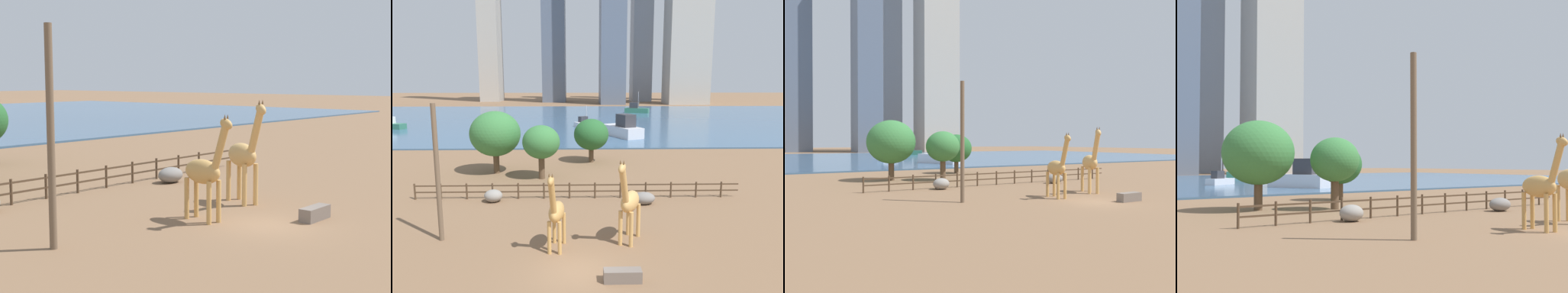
% 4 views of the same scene
% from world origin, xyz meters
% --- Properties ---
extents(ground_plane, '(400.00, 400.00, 0.00)m').
position_xyz_m(ground_plane, '(0.00, 80.00, 0.00)').
color(ground_plane, brown).
extents(harbor_water, '(180.00, 86.00, 0.20)m').
position_xyz_m(harbor_water, '(0.00, 77.00, 0.10)').
color(harbor_water, '#3D6084').
rests_on(harbor_water, ground).
extents(giraffe_tall, '(1.08, 2.90, 4.74)m').
position_xyz_m(giraffe_tall, '(-1.20, 2.56, 2.20)').
color(giraffe_tall, tan).
rests_on(giraffe_tall, ground).
extents(giraffe_companion, '(1.90, 3.25, 5.23)m').
position_xyz_m(giraffe_companion, '(2.99, 3.51, 2.44)').
color(giraffe_companion, tan).
rests_on(giraffe_companion, ground).
extents(utility_pole, '(0.28, 0.28, 8.15)m').
position_xyz_m(utility_pole, '(-8.12, 4.03, 4.07)').
color(utility_pole, brown).
rests_on(utility_pole, ground).
extents(boulder_near_fence, '(1.71, 1.24, 0.93)m').
position_xyz_m(boulder_near_fence, '(5.08, 10.42, 0.47)').
color(boulder_near_fence, gray).
rests_on(boulder_near_fence, ground).
extents(boulder_by_pole, '(1.42, 1.29, 0.96)m').
position_xyz_m(boulder_by_pole, '(-6.63, 11.28, 0.48)').
color(boulder_by_pole, gray).
rests_on(boulder_by_pole, ground).
extents(feeding_trough, '(1.80, 0.60, 0.60)m').
position_xyz_m(feeding_trough, '(2.11, -0.99, 0.30)').
color(feeding_trough, '#72665B').
rests_on(feeding_trough, ground).
extents(enclosure_fence, '(26.12, 0.14, 1.30)m').
position_xyz_m(enclosure_fence, '(-0.30, 12.00, 0.76)').
color(enclosure_fence, '#4C3826').
rests_on(enclosure_fence, ground).
extents(tree_left_large, '(5.09, 5.09, 6.37)m').
position_xyz_m(tree_left_large, '(-8.35, 20.77, 4.06)').
color(tree_left_large, brown).
rests_on(tree_left_large, ground).
extents(tree_center_broad, '(4.01, 4.01, 5.06)m').
position_xyz_m(tree_center_broad, '(1.57, 25.85, 3.23)').
color(tree_center_broad, brown).
rests_on(tree_center_broad, ground).
extents(tree_right_tall, '(3.58, 3.58, 5.21)m').
position_xyz_m(tree_right_tall, '(-3.49, 18.36, 3.56)').
color(tree_right_tall, brown).
rests_on(tree_right_tall, ground).
extents(boat_sailboat, '(6.37, 9.04, 3.76)m').
position_xyz_m(boat_sailboat, '(7.52, 45.01, 1.47)').
color(boat_sailboat, silver).
rests_on(boat_sailboat, harbor_water).
extents(boat_tug, '(7.18, 4.70, 6.08)m').
position_xyz_m(boat_tug, '(16.87, 91.73, 1.21)').
color(boat_tug, '#337259').
rests_on(boat_tug, harbor_water).
extents(boat_barge, '(4.79, 4.01, 4.19)m').
position_xyz_m(boat_barge, '(1.46, 59.27, 0.90)').
color(boat_barge, silver).
rests_on(boat_barge, harbor_water).
extents(skyline_tower_needle, '(8.50, 11.79, 107.71)m').
position_xyz_m(skyline_tower_needle, '(28.59, 157.65, 53.86)').
color(skyline_tower_needle, '#939EAD').
rests_on(skyline_tower_needle, ground).
extents(skyline_block_central, '(9.71, 15.37, 94.47)m').
position_xyz_m(skyline_block_central, '(13.83, 138.09, 47.24)').
color(skyline_block_central, slate).
rests_on(skyline_block_central, ground).
extents(skyline_tower_glass, '(9.80, 15.52, 95.71)m').
position_xyz_m(skyline_tower_glass, '(-10.28, 155.00, 47.85)').
color(skyline_tower_glass, slate).
rests_on(skyline_tower_glass, ground).
extents(skyline_block_right, '(9.72, 9.68, 98.50)m').
position_xyz_m(skyline_block_right, '(52.55, 163.44, 49.25)').
color(skyline_block_right, '#ADA89E').
rests_on(skyline_block_right, ground).
extents(skyline_tower_short, '(16.01, 14.20, 109.23)m').
position_xyz_m(skyline_tower_short, '(43.39, 136.60, 54.62)').
color(skyline_tower_short, '#B7B2A8').
rests_on(skyline_tower_short, ground).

